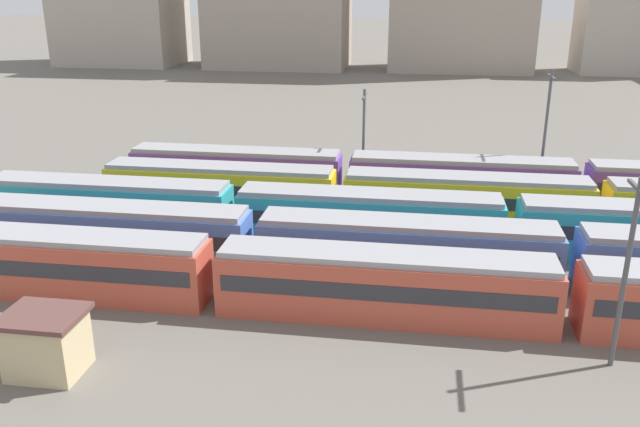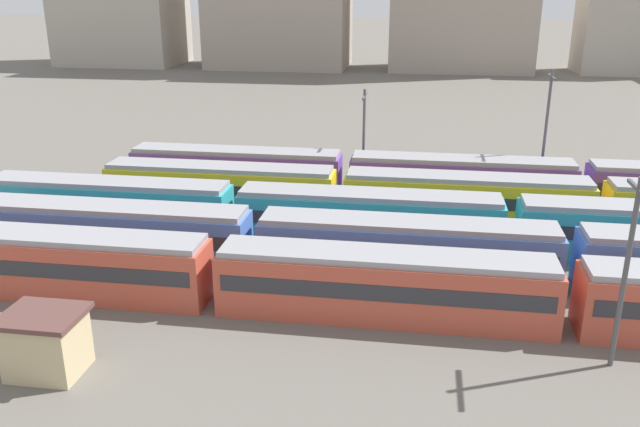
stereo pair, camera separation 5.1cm
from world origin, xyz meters
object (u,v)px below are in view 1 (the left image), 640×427
Objects in this scene: train_track_2 at (510,225)px; catenary_pole_0 at (627,265)px; catenary_pole_1 at (546,128)px; catenary_pole_3 at (364,133)px; train_track_0 at (569,297)px; signal_hut at (46,342)px.

train_track_2 is 8.05× the size of catenary_pole_0.
catenary_pole_1 is 15.06m from catenary_pole_3.
catenary_pole_0 is at bearing -62.09° from catenary_pole_3.
train_track_0 is 4.79m from catenary_pole_0.
catenary_pole_0 reaches higher than catenary_pole_3.
catenary_pole_1 is (3.96, 13.23, 3.93)m from train_track_2.
train_track_2 is 7.07× the size of catenary_pole_1.
train_track_2 is 14.32m from catenary_pole_0.
catenary_pole_3 is at bearing 129.49° from train_track_2.
train_track_2 is at bearing 38.60° from signal_hut.
signal_hut is at bearing -141.40° from train_track_2.
catenary_pole_0 is (1.49, -3.16, 3.27)m from train_track_0.
catenary_pole_0 is at bearing -76.60° from train_track_2.
train_track_0 reaches higher than signal_hut.
catenary_pole_3 reaches higher than signal_hut.
train_track_0 is 10.54m from train_track_2.
train_track_2 is 8.68× the size of catenary_pole_3.
signal_hut is at bearing -110.30° from catenary_pole_3.
catenary_pole_1 reaches higher than catenary_pole_0.
catenary_pole_0 is 0.88× the size of catenary_pole_1.
signal_hut is at bearing -169.98° from catenary_pole_0.
catenary_pole_1 is at bearing 49.61° from signal_hut.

